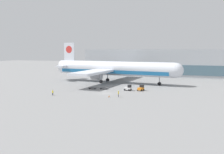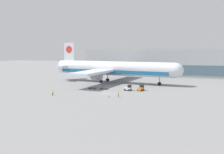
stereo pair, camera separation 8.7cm
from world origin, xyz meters
The scene contains 10 objects.
ground_plane centered at (0.00, 0.00, 0.00)m, with size 400.00×400.00×0.00m, color gray.
terminal_building centered at (13.16, 62.63, 6.99)m, with size 90.00×18.20×14.00m.
airplane_main centered at (-6.76, 25.72, 5.84)m, with size 58.02×48.57×17.00m.
baggage_tug_foreground centered at (5.30, 7.72, 0.88)m, with size 2.67×2.02×2.00m.
baggage_tug_mid centered at (9.52, 8.74, 0.88)m, with size 2.26×2.76×2.00m.
baggage_dolly_lead centered at (-7.56, 7.14, 0.39)m, with size 3.76×1.75×0.48m.
baggage_dolly_second centered at (-3.57, 7.93, 0.39)m, with size 3.76×1.75×0.48m.
ground_crew_near centered at (5.59, -4.64, 1.09)m, with size 0.33×0.54×1.84m.
ground_crew_far centered at (-14.15, -8.40, 0.97)m, with size 0.53×0.35×1.66m.
traffic_cone_near centered at (3.00, -5.57, 0.36)m, with size 0.40×0.40×0.73m.
Camera 1 is at (26.62, -73.57, 13.82)m, focal length 40.00 mm.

